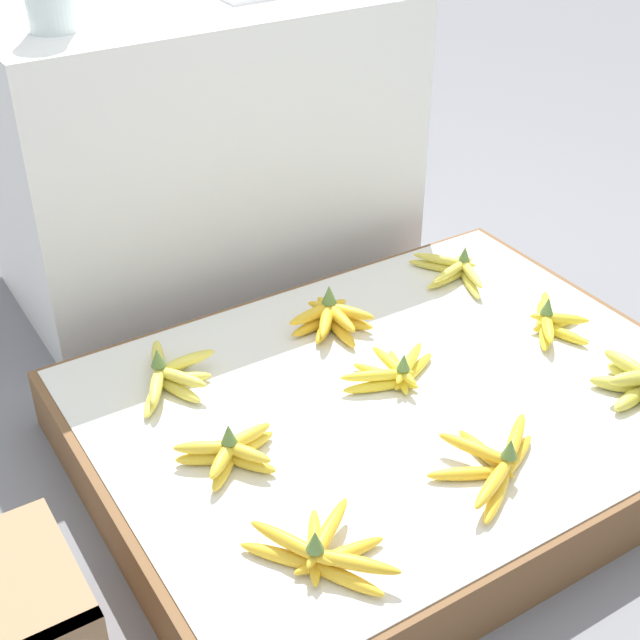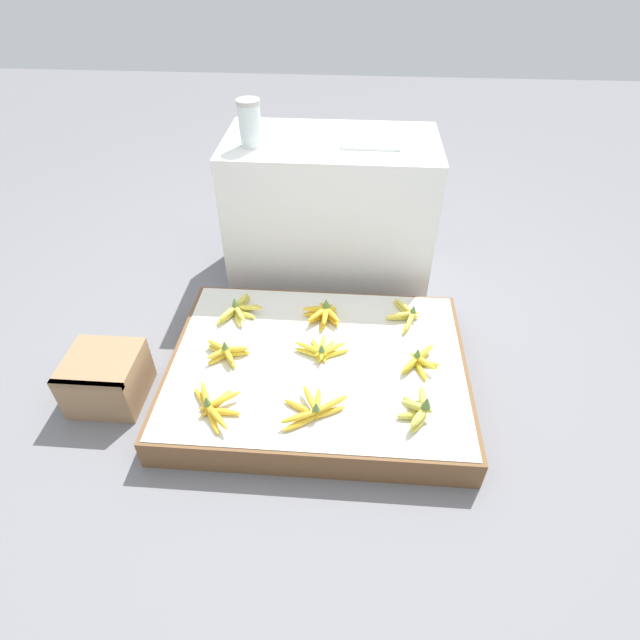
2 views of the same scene
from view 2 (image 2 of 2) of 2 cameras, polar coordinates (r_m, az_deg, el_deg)
name	(u,v)px [view 2 (image 2 of 2)]	position (r m, az deg, el deg)	size (l,w,h in m)	color
ground_plane	(318,382)	(2.28, -0.24, -7.14)	(10.00, 10.00, 0.00)	slate
display_platform	(318,371)	(2.23, -0.24, -5.88)	(1.29, 0.98, 0.15)	brown
back_vendor_table	(329,210)	(2.76, 1.09, 12.43)	(1.07, 0.58, 0.77)	white
wooden_crate	(106,378)	(2.33, -23.22, -6.13)	(0.30, 0.29, 0.23)	#997551
banana_bunch_front_left	(213,406)	(2.01, -12.11, -9.60)	(0.22, 0.24, 0.09)	gold
banana_bunch_front_midleft	(313,409)	(1.96, -0.83, -10.17)	(0.26, 0.23, 0.09)	gold
banana_bunch_front_midright	(419,409)	(1.98, 11.24, -9.99)	(0.14, 0.21, 0.11)	gold
banana_bunch_middle_left	(225,352)	(2.20, -10.75, -3.65)	(0.20, 0.15, 0.09)	gold
banana_bunch_middle_midleft	(322,350)	(2.18, 0.18, -3.49)	(0.25, 0.16, 0.09)	yellow
banana_bunch_middle_midright	(419,361)	(2.17, 11.27, -4.60)	(0.18, 0.20, 0.09)	yellow
banana_bunch_back_left	(239,310)	(2.41, -9.20, 1.13)	(0.22, 0.24, 0.09)	#DBCC4C
banana_bunch_back_midleft	(324,313)	(2.36, 0.44, 0.75)	(0.19, 0.18, 0.10)	gold
banana_bunch_back_midright	(406,315)	(2.39, 9.82, 0.58)	(0.17, 0.25, 0.08)	#DBCC4C
glass_jar	(250,123)	(2.52, -8.03, 21.41)	(0.11, 0.11, 0.21)	silver
foam_tray_white	(371,141)	(2.58, 5.82, 19.73)	(0.28, 0.21, 0.02)	white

